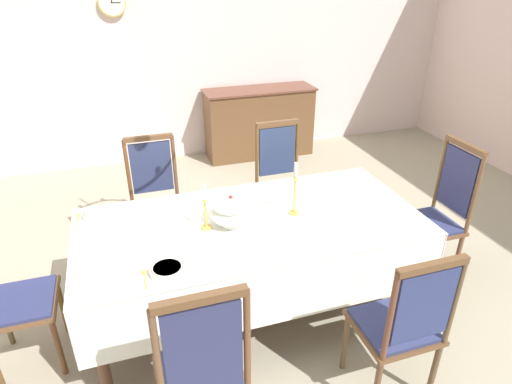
# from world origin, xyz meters

# --- Properties ---
(ground) EXTENTS (7.56, 5.74, 0.04)m
(ground) POSITION_xyz_m (0.00, 0.00, -0.02)
(ground) COLOR #9C947D
(back_wall) EXTENTS (7.56, 0.08, 3.12)m
(back_wall) POSITION_xyz_m (0.00, 2.91, 1.56)
(back_wall) COLOR beige
(back_wall) RESTS_ON ground
(dining_table) EXTENTS (2.30, 1.08, 0.77)m
(dining_table) POSITION_xyz_m (0.00, -0.29, 0.70)
(dining_table) COLOR brown
(dining_table) RESTS_ON ground
(tablecloth) EXTENTS (2.32, 1.10, 0.42)m
(tablecloth) POSITION_xyz_m (0.00, -0.29, 0.66)
(tablecloth) COLOR white
(tablecloth) RESTS_ON dining_table
(chair_south_a) EXTENTS (0.44, 0.42, 1.15)m
(chair_south_a) POSITION_xyz_m (-0.55, -1.24, 0.58)
(chair_south_a) COLOR brown
(chair_south_a) RESTS_ON ground
(chair_north_a) EXTENTS (0.44, 0.42, 1.08)m
(chair_north_a) POSITION_xyz_m (-0.55, 0.65, 0.55)
(chair_north_a) COLOR brown
(chair_north_a) RESTS_ON ground
(chair_south_b) EXTENTS (0.44, 0.42, 1.05)m
(chair_south_b) POSITION_xyz_m (0.58, -1.23, 0.54)
(chair_south_b) COLOR brown
(chair_south_b) RESTS_ON ground
(chair_north_b) EXTENTS (0.44, 0.42, 1.09)m
(chair_north_b) POSITION_xyz_m (0.58, 0.65, 0.56)
(chair_north_b) COLOR brown
(chair_north_b) RESTS_ON ground
(chair_head_west) EXTENTS (0.42, 0.44, 1.18)m
(chair_head_west) POSITION_xyz_m (-1.56, -0.29, 0.59)
(chair_head_west) COLOR brown
(chair_head_west) RESTS_ON ground
(chair_head_east) EXTENTS (0.42, 0.44, 1.14)m
(chair_head_east) POSITION_xyz_m (1.56, -0.29, 0.57)
(chair_head_east) COLOR brown
(chair_head_east) RESTS_ON ground
(soup_tureen) EXTENTS (0.27, 0.27, 0.22)m
(soup_tureen) POSITION_xyz_m (-0.14, -0.29, 0.88)
(soup_tureen) COLOR white
(soup_tureen) RESTS_ON tablecloth
(candlestick_west) EXTENTS (0.07, 0.07, 0.32)m
(candlestick_west) POSITION_xyz_m (-0.31, -0.29, 0.90)
(candlestick_west) COLOR gold
(candlestick_west) RESTS_ON tablecloth
(candlestick_east) EXTENTS (0.07, 0.07, 0.39)m
(candlestick_east) POSITION_xyz_m (0.31, -0.29, 0.94)
(candlestick_east) COLOR gold
(candlestick_east) RESTS_ON tablecloth
(bowl_near_left) EXTENTS (0.20, 0.20, 0.04)m
(bowl_near_left) POSITION_xyz_m (-0.99, 0.10, 0.80)
(bowl_near_left) COLOR white
(bowl_near_left) RESTS_ON tablecloth
(bowl_near_right) EXTENTS (0.19, 0.19, 0.05)m
(bowl_near_right) POSITION_xyz_m (-0.62, -0.69, 0.80)
(bowl_near_right) COLOR white
(bowl_near_right) RESTS_ON tablecloth
(spoon_primary) EXTENTS (0.03, 0.18, 0.01)m
(spoon_primary) POSITION_xyz_m (-1.12, 0.12, 0.78)
(spoon_primary) COLOR gold
(spoon_primary) RESTS_ON tablecloth
(spoon_secondary) EXTENTS (0.03, 0.18, 0.01)m
(spoon_secondary) POSITION_xyz_m (-0.74, -0.66, 0.78)
(spoon_secondary) COLOR gold
(spoon_secondary) RESTS_ON tablecloth
(sideboard) EXTENTS (1.44, 0.48, 0.90)m
(sideboard) POSITION_xyz_m (1.02, 2.59, 0.45)
(sideboard) COLOR brown
(sideboard) RESTS_ON ground
(mounted_clock) EXTENTS (0.30, 0.06, 0.30)m
(mounted_clock) POSITION_xyz_m (-0.64, 2.84, 1.94)
(mounted_clock) COLOR #D1B251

